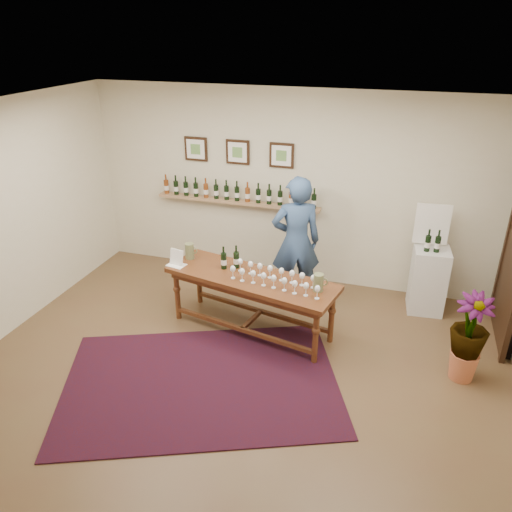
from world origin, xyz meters
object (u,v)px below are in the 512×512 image
(tasting_table, at_px, (251,285))
(display_pedestal, at_px, (428,280))
(potted_plant, at_px, (468,338))
(person, at_px, (296,242))

(tasting_table, relative_size, display_pedestal, 2.49)
(potted_plant, height_order, person, person)
(tasting_table, xyz_separation_m, display_pedestal, (2.10, 1.18, -0.20))
(display_pedestal, distance_m, potted_plant, 1.46)
(tasting_table, relative_size, person, 1.24)
(display_pedestal, distance_m, person, 1.84)
(potted_plant, bearing_deg, display_pedestal, 106.16)
(display_pedestal, xyz_separation_m, potted_plant, (0.40, -1.40, 0.07))
(display_pedestal, relative_size, person, 0.50)
(display_pedestal, height_order, potted_plant, display_pedestal)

